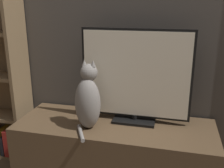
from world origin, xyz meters
TOP-DOWN VIEW (x-y plane):
  - wall_back at (0.00, 1.22)m, footprint 4.80×0.05m
  - tv_stand at (0.00, 0.90)m, footprint 1.52×0.56m
  - tv at (0.14, 1.00)m, footprint 0.83×0.20m
  - cat at (-0.17, 0.81)m, footprint 0.21×0.33m

SIDE VIEW (x-z plane):
  - tv_stand at x=0.00m, z-range 0.00..0.50m
  - cat at x=-0.17m, z-range 0.46..0.97m
  - tv at x=0.14m, z-range 0.49..1.21m
  - wall_back at x=0.00m, z-range 0.00..2.60m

